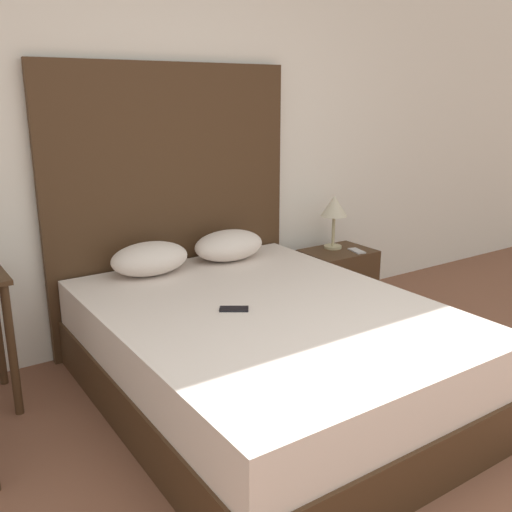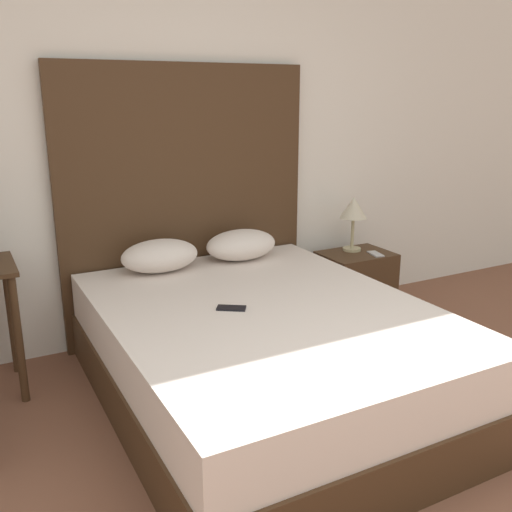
# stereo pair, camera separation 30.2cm
# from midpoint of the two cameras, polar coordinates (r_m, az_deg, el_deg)

# --- Properties ---
(wall_back) EXTENTS (10.00, 0.06, 2.70)m
(wall_back) POSITION_cam_midpoint_polar(r_m,az_deg,el_deg) (3.84, -5.68, 11.81)
(wall_back) COLOR white
(wall_back) RESTS_ON ground_plane
(bed) EXTENTS (1.63, 2.13, 0.54)m
(bed) POSITION_cam_midpoint_polar(r_m,az_deg,el_deg) (3.12, 3.74, -9.83)
(bed) COLOR #422B19
(bed) RESTS_ON ground_plane
(headboard) EXTENTS (1.71, 0.05, 1.81)m
(headboard) POSITION_cam_midpoint_polar(r_m,az_deg,el_deg) (3.84, -4.67, 5.16)
(headboard) COLOR #422B19
(headboard) RESTS_ON ground_plane
(pillow_left) EXTENTS (0.49, 0.32, 0.20)m
(pillow_left) POSITION_cam_midpoint_polar(r_m,az_deg,el_deg) (3.59, -7.24, -0.01)
(pillow_left) COLOR silver
(pillow_left) RESTS_ON bed
(pillow_right) EXTENTS (0.49, 0.32, 0.20)m
(pillow_right) POSITION_cam_midpoint_polar(r_m,az_deg,el_deg) (3.82, 0.76, 1.10)
(pillow_right) COLOR silver
(pillow_right) RESTS_ON bed
(phone_on_bed) EXTENTS (0.16, 0.14, 0.01)m
(phone_on_bed) POSITION_cam_midpoint_polar(r_m,az_deg,el_deg) (2.97, 0.43, -5.28)
(phone_on_bed) COLOR black
(phone_on_bed) RESTS_ON bed
(nightstand) EXTENTS (0.52, 0.39, 0.47)m
(nightstand) POSITION_cam_midpoint_polar(r_m,az_deg,el_deg) (4.41, 11.83, -2.71)
(nightstand) COLOR #422B19
(nightstand) RESTS_ON ground_plane
(table_lamp) EXTENTS (0.20, 0.20, 0.41)m
(table_lamp) POSITION_cam_midpoint_polar(r_m,az_deg,el_deg) (4.34, 11.72, 4.47)
(table_lamp) COLOR tan
(table_lamp) RESTS_ON nightstand
(phone_on_nightstand) EXTENTS (0.10, 0.16, 0.01)m
(phone_on_nightstand) POSITION_cam_midpoint_polar(r_m,az_deg,el_deg) (4.33, 13.83, 0.18)
(phone_on_nightstand) COLOR #B7B7BC
(phone_on_nightstand) RESTS_ON nightstand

